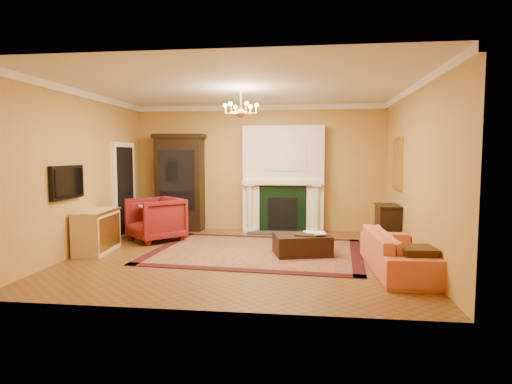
% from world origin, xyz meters
% --- Properties ---
extents(floor, '(6.00, 5.50, 0.02)m').
position_xyz_m(floor, '(0.00, 0.00, -0.01)').
color(floor, brown).
rests_on(floor, ground).
extents(ceiling, '(6.00, 5.50, 0.02)m').
position_xyz_m(ceiling, '(0.00, 0.00, 3.01)').
color(ceiling, silver).
rests_on(ceiling, wall_back).
extents(wall_back, '(6.00, 0.02, 3.00)m').
position_xyz_m(wall_back, '(0.00, 2.76, 1.50)').
color(wall_back, '#AF803F').
rests_on(wall_back, floor).
extents(wall_front, '(6.00, 0.02, 3.00)m').
position_xyz_m(wall_front, '(0.00, -2.76, 1.50)').
color(wall_front, '#AF803F').
rests_on(wall_front, floor).
extents(wall_left, '(0.02, 5.50, 3.00)m').
position_xyz_m(wall_left, '(-3.01, 0.00, 1.50)').
color(wall_left, '#AF803F').
rests_on(wall_left, floor).
extents(wall_right, '(0.02, 5.50, 3.00)m').
position_xyz_m(wall_right, '(3.01, 0.00, 1.50)').
color(wall_right, '#AF803F').
rests_on(wall_right, floor).
extents(fireplace, '(1.90, 0.70, 2.50)m').
position_xyz_m(fireplace, '(0.60, 2.57, 1.19)').
color(fireplace, silver).
rests_on(fireplace, wall_back).
extents(crown_molding, '(6.00, 5.50, 0.12)m').
position_xyz_m(crown_molding, '(0.00, 0.96, 2.94)').
color(crown_molding, white).
rests_on(crown_molding, ceiling).
extents(doorway, '(0.08, 1.05, 2.10)m').
position_xyz_m(doorway, '(-2.95, 1.70, 1.05)').
color(doorway, white).
rests_on(doorway, wall_left).
extents(tv_panel, '(0.09, 0.95, 0.58)m').
position_xyz_m(tv_panel, '(-2.95, -0.60, 1.35)').
color(tv_panel, black).
rests_on(tv_panel, wall_left).
extents(gilt_mirror, '(0.06, 0.76, 1.05)m').
position_xyz_m(gilt_mirror, '(2.97, 1.40, 1.65)').
color(gilt_mirror, gold).
rests_on(gilt_mirror, wall_right).
extents(chandelier, '(0.63, 0.55, 0.53)m').
position_xyz_m(chandelier, '(-0.00, 0.00, 2.61)').
color(chandelier, gold).
rests_on(chandelier, ceiling).
extents(oriental_rug, '(4.09, 3.19, 0.02)m').
position_xyz_m(oriental_rug, '(0.23, 0.37, 0.01)').
color(oriental_rug, '#4B1011').
rests_on(oriental_rug, floor).
extents(china_cabinet, '(1.11, 0.51, 2.22)m').
position_xyz_m(china_cabinet, '(-1.89, 2.49, 1.11)').
color(china_cabinet, black).
rests_on(china_cabinet, floor).
extents(wingback_armchair, '(1.35, 1.35, 1.01)m').
position_xyz_m(wingback_armchair, '(-2.02, 1.13, 0.51)').
color(wingback_armchair, maroon).
rests_on(wingback_armchair, floor).
extents(pedestal_table, '(0.42, 0.42, 0.76)m').
position_xyz_m(pedestal_table, '(-2.18, 1.16, 0.44)').
color(pedestal_table, black).
rests_on(pedestal_table, floor).
extents(commode, '(0.58, 1.10, 0.80)m').
position_xyz_m(commode, '(-2.73, -0.04, 0.40)').
color(commode, beige).
rests_on(commode, floor).
extents(coral_sofa, '(0.72, 2.15, 0.83)m').
position_xyz_m(coral_sofa, '(2.60, -0.72, 0.42)').
color(coral_sofa, '#C45F3E').
rests_on(coral_sofa, floor).
extents(end_table, '(0.47, 0.47, 0.51)m').
position_xyz_m(end_table, '(2.72, -1.38, 0.26)').
color(end_table, '#341E0E').
rests_on(end_table, floor).
extents(console_table, '(0.41, 0.71, 0.80)m').
position_xyz_m(console_table, '(2.78, 1.24, 0.40)').
color(console_table, black).
rests_on(console_table, floor).
extents(leather_ottoman, '(1.13, 0.94, 0.36)m').
position_xyz_m(leather_ottoman, '(1.09, 0.19, 0.20)').
color(leather_ottoman, black).
rests_on(leather_ottoman, oriental_rug).
extents(ottoman_tray, '(0.45, 0.38, 0.03)m').
position_xyz_m(ottoman_tray, '(1.18, 0.13, 0.39)').
color(ottoman_tray, black).
rests_on(ottoman_tray, leather_ottoman).
extents(book_a, '(0.20, 0.09, 0.27)m').
position_xyz_m(book_a, '(1.15, 0.16, 0.54)').
color(book_a, gray).
rests_on(book_a, ottoman_tray).
extents(book_b, '(0.23, 0.06, 0.31)m').
position_xyz_m(book_b, '(1.28, 0.13, 0.56)').
color(book_b, gray).
rests_on(book_b, ottoman_tray).
extents(topiary_left, '(0.18, 0.18, 0.47)m').
position_xyz_m(topiary_left, '(-0.10, 2.53, 1.49)').
color(topiary_left, gray).
rests_on(topiary_left, fireplace).
extents(topiary_right, '(0.16, 0.16, 0.44)m').
position_xyz_m(topiary_right, '(1.24, 2.53, 1.47)').
color(topiary_right, gray).
rests_on(topiary_right, fireplace).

